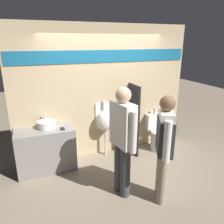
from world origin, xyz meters
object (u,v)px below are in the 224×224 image
sink_basin (46,124)px  toilet (158,135)px  cell_phone (62,129)px  person_in_vest (164,143)px  person_with_lanyard (123,138)px  urinal_near_counter (105,121)px

sink_basin → toilet: size_ratio=0.35×
cell_phone → person_in_vest: size_ratio=0.08×
sink_basin → toilet: 2.46m
toilet → cell_phone: bearing=-177.9°
sink_basin → person_with_lanyard: bearing=-50.1°
urinal_near_counter → cell_phone: bearing=-165.3°
urinal_near_counter → person_with_lanyard: 1.31m
cell_phone → person_with_lanyard: 1.29m
cell_phone → urinal_near_counter: urinal_near_counter is taller
sink_basin → person_with_lanyard: 1.57m
person_in_vest → person_with_lanyard: size_ratio=0.95×
cell_phone → urinal_near_counter: 0.95m
person_in_vest → person_with_lanyard: 0.61m
cell_phone → person_with_lanyard: (0.74, -1.04, 0.13)m
person_in_vest → toilet: bearing=-3.1°
toilet → sink_basin: bearing=178.0°
toilet → urinal_near_counter: bearing=172.3°
urinal_near_counter → toilet: (1.21, -0.16, -0.46)m
person_in_vest → person_with_lanyard: person_with_lanyard is taller
sink_basin → person_in_vest: 2.17m
sink_basin → urinal_near_counter: bearing=3.9°
cell_phone → urinal_near_counter: size_ratio=0.12×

